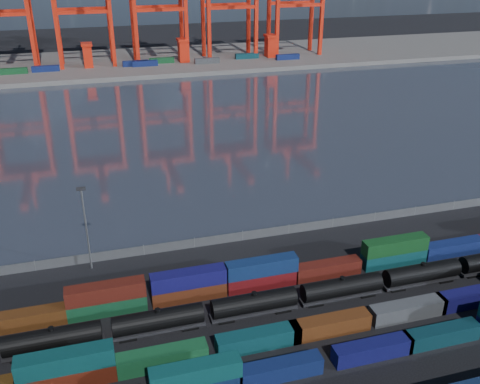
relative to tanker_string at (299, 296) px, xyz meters
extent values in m
plane|color=black|center=(-2.69, -4.33, -2.24)|extent=(700.00, 700.00, 0.00)
plane|color=#2C3340|center=(-2.69, 100.67, -2.23)|extent=(700.00, 700.00, 0.00)
cube|color=#514F4C|center=(-2.69, 205.67, -1.24)|extent=(700.00, 70.00, 2.00)
cube|color=#0E4948|center=(-20.25, -14.10, 1.73)|extent=(12.20, 2.48, 2.64)
cube|color=#101E50|center=(-8.44, -14.10, -0.92)|extent=(12.20, 2.48, 2.64)
cube|color=#101252|center=(5.92, -14.10, -0.92)|extent=(12.20, 2.48, 2.64)
cube|color=#0B3039|center=(17.49, -14.10, -0.92)|extent=(12.20, 2.48, 2.64)
cube|color=#56190D|center=(-36.71, -7.41, -0.84)|extent=(12.94, 2.63, 2.80)
cube|color=#0C3F40|center=(-36.71, -7.41, 1.97)|extent=(12.94, 2.63, 2.80)
cube|color=#17572E|center=(-23.75, -7.41, -0.84)|extent=(12.94, 2.63, 2.80)
cube|color=#0D3F45|center=(-9.37, -7.41, -0.84)|extent=(12.94, 2.63, 2.80)
cube|color=#5D2E12|center=(2.25, -7.41, -0.84)|extent=(12.94, 2.63, 2.80)
cube|color=#494C4F|center=(15.94, -7.41, -0.84)|extent=(12.94, 2.63, 2.80)
cube|color=#121053|center=(28.12, -7.41, -0.84)|extent=(12.94, 2.63, 2.80)
cube|color=#542C10|center=(-43.27, 7.24, -0.86)|extent=(12.71, 2.58, 2.75)
cube|color=#134828|center=(-30.58, 7.24, -0.86)|extent=(12.71, 2.58, 2.75)
cube|color=#541910|center=(-30.58, 7.24, 1.89)|extent=(12.71, 2.58, 2.75)
cube|color=#582511|center=(-17.03, 7.24, -0.86)|extent=(12.71, 2.58, 2.75)
cube|color=#141159|center=(-17.03, 7.24, 1.89)|extent=(12.71, 2.58, 2.75)
cube|color=maroon|center=(-4.07, 7.24, -0.86)|extent=(12.71, 2.58, 2.75)
cube|color=navy|center=(-4.07, 7.24, 1.89)|extent=(12.71, 2.58, 2.75)
cube|color=#571811|center=(8.40, 7.24, -0.86)|extent=(12.71, 2.58, 2.75)
cube|color=#0E454A|center=(22.06, 7.24, -0.86)|extent=(12.71, 2.58, 2.75)
cube|color=#144B1E|center=(22.06, 7.24, 1.89)|extent=(12.71, 2.58, 2.75)
cube|color=navy|center=(35.06, 7.24, -0.86)|extent=(12.71, 2.58, 2.75)
cylinder|color=black|center=(-38.75, 0.00, 0.24)|extent=(13.98, 3.12, 3.12)
cylinder|color=black|center=(-38.75, 0.00, 1.96)|extent=(0.86, 0.86, 0.54)
cube|color=black|center=(-38.75, 0.00, -1.48)|extent=(14.51, 2.15, 0.43)
cube|color=black|center=(-43.59, 0.00, -1.91)|extent=(2.69, 1.94, 0.65)
cube|color=black|center=(-33.91, 0.00, -1.91)|extent=(2.69, 1.94, 0.65)
cylinder|color=black|center=(-23.25, 0.00, 0.24)|extent=(13.98, 3.12, 3.12)
cylinder|color=black|center=(-23.25, 0.00, 1.96)|extent=(0.86, 0.86, 0.54)
cube|color=black|center=(-23.25, 0.00, -1.48)|extent=(14.51, 2.15, 0.43)
cube|color=black|center=(-28.09, 0.00, -1.91)|extent=(2.69, 1.94, 0.65)
cube|color=black|center=(-18.41, 0.00, -1.91)|extent=(2.69, 1.94, 0.65)
cylinder|color=black|center=(-7.75, 0.00, 0.24)|extent=(13.98, 3.12, 3.12)
cylinder|color=black|center=(-7.75, 0.00, 1.96)|extent=(0.86, 0.86, 0.54)
cube|color=black|center=(-7.75, 0.00, -1.48)|extent=(14.51, 2.15, 0.43)
cube|color=black|center=(-12.59, 0.00, -1.91)|extent=(2.69, 1.94, 0.65)
cube|color=black|center=(-2.91, 0.00, -1.91)|extent=(2.69, 1.94, 0.65)
cylinder|color=black|center=(7.75, 0.00, 0.24)|extent=(13.98, 3.12, 3.12)
cylinder|color=black|center=(7.75, 0.00, 1.96)|extent=(0.86, 0.86, 0.54)
cube|color=black|center=(7.75, 0.00, -1.48)|extent=(14.51, 2.15, 0.43)
cube|color=black|center=(2.91, 0.00, -1.91)|extent=(2.69, 1.94, 0.65)
cube|color=black|center=(12.59, 0.00, -1.91)|extent=(2.69, 1.94, 0.65)
cylinder|color=black|center=(23.25, 0.00, 0.24)|extent=(13.98, 3.12, 3.12)
cylinder|color=black|center=(23.25, 0.00, 1.96)|extent=(0.86, 0.86, 0.54)
cube|color=black|center=(23.25, 0.00, -1.48)|extent=(14.51, 2.15, 0.43)
cube|color=black|center=(18.41, 0.00, -1.91)|extent=(2.69, 1.94, 0.65)
cube|color=black|center=(28.09, 0.00, -1.91)|extent=(2.69, 1.94, 0.65)
cube|color=black|center=(33.91, 0.00, -1.91)|extent=(2.69, 1.94, 0.65)
cube|color=#595B5E|center=(-2.69, 23.67, -1.24)|extent=(160.00, 0.06, 2.00)
cylinder|color=slate|center=(-42.69, 23.67, -1.14)|extent=(0.12, 0.12, 2.20)
cylinder|color=slate|center=(-32.69, 23.67, -1.14)|extent=(0.12, 0.12, 2.20)
cylinder|color=slate|center=(-22.69, 23.67, -1.14)|extent=(0.12, 0.12, 2.20)
cylinder|color=slate|center=(-12.69, 23.67, -1.14)|extent=(0.12, 0.12, 2.20)
cylinder|color=slate|center=(-2.69, 23.67, -1.14)|extent=(0.12, 0.12, 2.20)
cylinder|color=slate|center=(7.31, 23.67, -1.14)|extent=(0.12, 0.12, 2.20)
cylinder|color=slate|center=(17.31, 23.67, -1.14)|extent=(0.12, 0.12, 2.20)
cylinder|color=slate|center=(27.31, 23.67, -1.14)|extent=(0.12, 0.12, 2.20)
cylinder|color=slate|center=(37.31, 23.67, -1.14)|extent=(0.12, 0.12, 2.20)
cylinder|color=slate|center=(47.31, 23.67, -1.14)|extent=(0.12, 0.12, 2.20)
cylinder|color=slate|center=(-32.69, 21.67, 5.76)|extent=(0.36, 0.36, 16.00)
cube|color=black|center=(-32.69, 21.67, 14.06)|extent=(1.60, 0.40, 0.60)
cube|color=red|center=(-50.74, 194.15, 22.21)|extent=(1.74, 1.74, 48.90)
cube|color=red|center=(-50.74, 207.19, 22.21)|extent=(1.74, 1.74, 48.90)
cube|color=red|center=(-62.69, 207.19, 24.66)|extent=(23.91, 1.52, 1.52)
cube|color=red|center=(-39.65, 194.15, 22.21)|extent=(1.74, 1.74, 48.90)
cube|color=red|center=(-39.65, 207.19, 22.21)|extent=(1.74, 1.74, 48.90)
cube|color=red|center=(-15.74, 194.15, 22.21)|extent=(1.74, 1.74, 48.90)
cube|color=red|center=(-15.74, 207.19, 22.21)|extent=(1.74, 1.74, 48.90)
cube|color=red|center=(-27.69, 194.15, 24.66)|extent=(23.91, 1.52, 1.52)
cube|color=red|center=(-27.69, 207.19, 24.66)|extent=(23.91, 1.52, 1.52)
cube|color=red|center=(-4.65, 194.15, 22.21)|extent=(1.74, 1.74, 48.90)
cube|color=red|center=(-4.65, 207.19, 22.21)|extent=(1.74, 1.74, 48.90)
cube|color=red|center=(19.26, 194.15, 22.21)|extent=(1.74, 1.74, 48.90)
cube|color=red|center=(19.26, 207.19, 22.21)|extent=(1.74, 1.74, 48.90)
cube|color=red|center=(7.31, 194.15, 24.66)|extent=(23.91, 1.52, 1.52)
cube|color=red|center=(7.31, 207.19, 24.66)|extent=(23.91, 1.52, 1.52)
cube|color=red|center=(30.35, 194.15, 22.21)|extent=(1.74, 1.74, 48.90)
cube|color=red|center=(30.35, 207.19, 22.21)|extent=(1.74, 1.74, 48.90)
cube|color=red|center=(54.26, 194.15, 22.21)|extent=(1.74, 1.74, 48.90)
cube|color=red|center=(54.26, 207.19, 22.21)|extent=(1.74, 1.74, 48.90)
cube|color=red|center=(42.31, 194.15, 24.66)|extent=(23.91, 1.52, 1.52)
cube|color=red|center=(42.31, 207.19, 24.66)|extent=(23.91, 1.52, 1.52)
cube|color=red|center=(65.35, 194.15, 22.21)|extent=(1.74, 1.74, 48.90)
cube|color=red|center=(65.35, 207.19, 22.21)|extent=(1.74, 1.74, 48.90)
cube|color=red|center=(89.26, 194.15, 22.21)|extent=(1.74, 1.74, 48.90)
cube|color=red|center=(89.26, 207.19, 22.21)|extent=(1.74, 1.74, 48.90)
cube|color=red|center=(77.31, 194.15, 24.66)|extent=(23.91, 1.52, 1.52)
cube|color=red|center=(77.31, 207.19, 24.66)|extent=(23.91, 1.52, 1.52)
cube|color=navy|center=(-2.04, 190.34, 1.06)|extent=(12.00, 2.44, 2.60)
cube|color=navy|center=(68.65, 186.59, 1.06)|extent=(12.00, 2.44, 2.60)
cube|color=navy|center=(-6.34, 191.75, 1.06)|extent=(12.00, 2.44, 2.60)
cube|color=#3F4244|center=(27.68, 188.37, 1.06)|extent=(12.00, 2.44, 2.60)
cube|color=#144C23|center=(-60.44, 189.87, 1.06)|extent=(12.00, 2.44, 2.60)
cube|color=navy|center=(-46.85, 191.19, 1.06)|extent=(12.00, 2.44, 2.60)
cube|color=#144C23|center=(6.65, 195.15, 1.06)|extent=(12.00, 2.44, 2.60)
cube|color=#0C3842|center=(49.71, 194.49, 1.06)|extent=(12.00, 2.44, 2.60)
cube|color=red|center=(-27.69, 195.67, 4.76)|extent=(4.00, 6.00, 10.00)
cube|color=red|center=(-27.69, 195.67, 10.26)|extent=(5.00, 7.00, 1.20)
cube|color=red|center=(17.31, 195.67, 4.76)|extent=(4.00, 6.00, 10.00)
cube|color=red|center=(17.31, 195.67, 10.26)|extent=(5.00, 7.00, 1.20)
cube|color=red|center=(62.31, 195.67, 4.76)|extent=(4.00, 6.00, 10.00)
cube|color=red|center=(62.31, 195.67, 10.26)|extent=(5.00, 7.00, 1.20)
camera|label=1|loc=(-29.50, -67.09, 52.87)|focal=40.00mm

